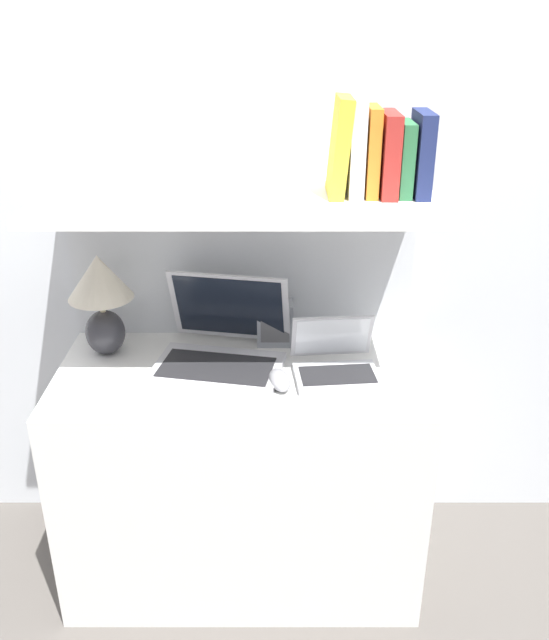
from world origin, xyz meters
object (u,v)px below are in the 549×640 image
(laptop_small, at_px, (333,363))
(router_box, at_px, (273,323))
(book_white, at_px, (354,148))
(book_red, at_px, (386,154))
(book_green, at_px, (402,159))
(laptop_large, at_px, (220,347))
(computer_mouse, at_px, (278,380))
(book_orange, at_px, (369,151))
(table_lamp, at_px, (99,293))
(book_yellow, at_px, (337,147))
(book_navy, at_px, (419,154))

(laptop_small, xyz_separation_m, router_box, (-0.17, 0.20, 0.03))
(book_white, bearing_deg, book_red, 0.00)
(laptop_small, relative_size, book_green, 1.33)
(laptop_large, xyz_separation_m, computer_mouse, (0.17, -0.13, -0.04))
(book_green, distance_m, book_orange, 0.09)
(book_orange, bearing_deg, router_box, 153.94)
(computer_mouse, distance_m, book_green, 0.68)
(book_green, relative_size, book_white, 0.77)
(table_lamp, height_order, laptop_large, table_lamp)
(laptop_small, distance_m, book_green, 0.59)
(book_red, relative_size, book_white, 0.87)
(router_box, height_order, book_yellow, book_yellow)
(laptop_large, bearing_deg, router_box, 40.17)
(computer_mouse, bearing_deg, laptop_large, 141.89)
(book_orange, bearing_deg, book_navy, 0.00)
(book_navy, height_order, book_yellow, book_yellow)
(laptop_large, xyz_separation_m, book_green, (0.50, 0.01, 0.55))
(laptop_small, relative_size, book_red, 1.19)
(book_orange, bearing_deg, laptop_small, -135.02)
(computer_mouse, bearing_deg, laptop_small, 21.98)
(book_green, xyz_separation_m, book_red, (-0.04, 0.00, 0.01))
(router_box, distance_m, book_green, 0.64)
(laptop_small, bearing_deg, book_green, 25.41)
(book_red, bearing_deg, computer_mouse, -153.12)
(book_white, bearing_deg, router_box, 149.66)
(book_white, relative_size, book_yellow, 0.97)
(laptop_small, bearing_deg, book_navy, 20.61)
(computer_mouse, height_order, book_white, book_white)
(table_lamp, distance_m, book_orange, 0.88)
(book_navy, relative_size, book_orange, 0.94)
(book_yellow, bearing_deg, book_red, 0.00)
(router_box, xyz_separation_m, book_white, (0.21, -0.12, 0.56))
(laptop_large, distance_m, computer_mouse, 0.22)
(laptop_small, distance_m, book_white, 0.60)
(laptop_small, distance_m, router_box, 0.27)
(book_green, distance_m, book_red, 0.04)
(laptop_small, xyz_separation_m, book_orange, (0.08, 0.08, 0.58))
(book_orange, bearing_deg, book_yellow, 180.00)
(book_green, bearing_deg, book_white, 180.00)
(router_box, bearing_deg, book_green, -19.96)
(book_orange, bearing_deg, laptop_large, -178.58)
(book_white, height_order, book_yellow, book_yellow)
(laptop_large, height_order, book_red, book_red)
(table_lamp, height_order, book_yellow, book_yellow)
(computer_mouse, height_order, book_orange, book_orange)
(computer_mouse, xyz_separation_m, book_white, (0.20, 0.14, 0.61))
(table_lamp, bearing_deg, book_red, -4.07)
(laptop_large, height_order, router_box, laptop_large)
(laptop_large, relative_size, book_red, 1.96)
(router_box, relative_size, book_orange, 0.60)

